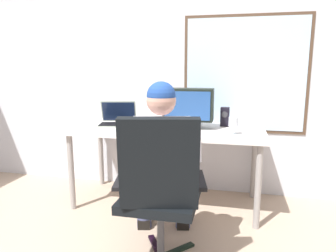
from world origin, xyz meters
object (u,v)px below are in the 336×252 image
(desk, at_px, (167,134))
(crt_monitor, at_px, (188,105))
(laptop, at_px, (118,118))
(wine_glass, at_px, (233,123))
(office_chair, at_px, (160,185))
(person_seated, at_px, (162,163))
(desk_speaker, at_px, (225,117))
(coffee_mug, at_px, (153,125))

(desk, height_order, crt_monitor, crt_monitor)
(laptop, relative_size, wine_glass, 2.76)
(office_chair, relative_size, person_seated, 0.85)
(desk, bearing_deg, wine_glass, -17.57)
(desk_speaker, bearing_deg, crt_monitor, -152.01)
(person_seated, xyz_separation_m, laptop, (-0.64, 0.78, 0.17))
(laptop, relative_size, coffee_mug, 3.69)
(laptop, height_order, wine_glass, laptop)
(wine_glass, distance_m, desk_speaker, 0.38)
(laptop, bearing_deg, coffee_mug, -29.28)
(desk, bearing_deg, crt_monitor, 0.64)
(person_seated, relative_size, crt_monitor, 2.70)
(office_chair, bearing_deg, wine_glass, 61.96)
(office_chair, height_order, crt_monitor, crt_monitor)
(desk, distance_m, wine_glass, 0.66)
(office_chair, distance_m, person_seated, 0.27)
(crt_monitor, relative_size, desk_speaker, 2.49)
(person_seated, distance_m, desk_speaker, 1.02)
(wine_glass, bearing_deg, laptop, 168.42)
(laptop, bearing_deg, person_seated, -50.71)
(coffee_mug, bearing_deg, crt_monitor, 36.86)
(desk_speaker, bearing_deg, laptop, -172.23)
(person_seated, distance_m, crt_monitor, 0.82)
(desk, xyz_separation_m, laptop, (-0.50, 0.03, 0.13))
(desk, height_order, coffee_mug, coffee_mug)
(person_seated, height_order, desk_speaker, person_seated)
(person_seated, xyz_separation_m, wine_glass, (0.48, 0.55, 0.21))
(office_chair, xyz_separation_m, laptop, (-0.68, 1.03, 0.23))
(desk, height_order, laptop, laptop)
(person_seated, relative_size, coffee_mug, 11.15)
(laptop, bearing_deg, desk, -3.92)
(office_chair, bearing_deg, desk_speaker, 73.60)
(desk, xyz_separation_m, crt_monitor, (0.20, 0.00, 0.28))
(crt_monitor, bearing_deg, coffee_mug, -143.14)
(desk, relative_size, laptop, 4.43)
(coffee_mug, bearing_deg, laptop, 150.72)
(crt_monitor, height_order, desk_speaker, crt_monitor)
(desk, bearing_deg, office_chair, -79.65)
(wine_glass, distance_m, coffee_mug, 0.69)
(desk, distance_m, laptop, 0.52)
(person_seated, xyz_separation_m, desk_speaker, (0.39, 0.92, 0.20))
(wine_glass, bearing_deg, crt_monitor, 154.34)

